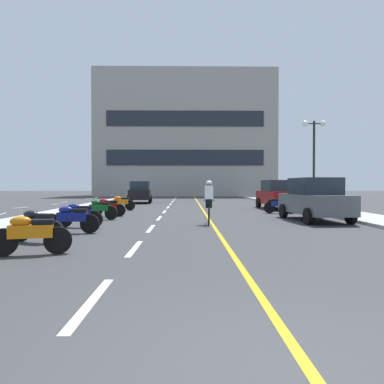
{
  "coord_description": "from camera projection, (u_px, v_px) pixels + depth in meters",
  "views": [
    {
      "loc": [
        -0.76,
        -2.78,
        1.52
      ],
      "look_at": [
        -0.44,
        17.66,
        1.12
      ],
      "focal_mm": 34.42,
      "sensor_mm": 36.0,
      "label": 1
    }
  ],
  "objects": [
    {
      "name": "ground_plane",
      "position": [
        198.0,
        208.0,
        23.82
      ],
      "size": [
        140.0,
        140.0,
        0.0
      ],
      "primitive_type": "plane",
      "color": "#38383A"
    },
    {
      "name": "curb_left",
      "position": [
        98.0,
        205.0,
        26.7
      ],
      "size": [
        2.4,
        72.0,
        0.12
      ],
      "primitive_type": "cube",
      "color": "#A8A8A3",
      "rests_on": "ground"
    },
    {
      "name": "curb_right",
      "position": [
        295.0,
        205.0,
        26.93
      ],
      "size": [
        2.4,
        72.0,
        0.12
      ],
      "primitive_type": "cube",
      "color": "#A8A8A3",
      "rests_on": "ground"
    },
    {
      "name": "lane_dash_0",
      "position": [
        91.0,
        301.0,
        4.79
      ],
      "size": [
        0.14,
        2.2,
        0.01
      ],
      "primitive_type": "cube",
      "color": "silver",
      "rests_on": "ground"
    },
    {
      "name": "lane_dash_1",
      "position": [
        135.0,
        248.0,
        8.79
      ],
      "size": [
        0.14,
        2.2,
        0.01
      ],
      "primitive_type": "cube",
      "color": "silver",
      "rests_on": "ground"
    },
    {
      "name": "lane_dash_2",
      "position": [
        151.0,
        228.0,
        12.79
      ],
      "size": [
        0.14,
        2.2,
        0.01
      ],
      "primitive_type": "cube",
      "color": "silver",
      "rests_on": "ground"
    },
    {
      "name": "lane_dash_3",
      "position": [
        159.0,
        218.0,
        16.79
      ],
      "size": [
        0.14,
        2.2,
        0.01
      ],
      "primitive_type": "cube",
      "color": "silver",
      "rests_on": "ground"
    },
    {
      "name": "lane_dash_4",
      "position": [
        164.0,
        212.0,
        20.79
      ],
      "size": [
        0.14,
        2.2,
        0.01
      ],
      "primitive_type": "cube",
      "color": "silver",
      "rests_on": "ground"
    },
    {
      "name": "lane_dash_5",
      "position": [
        168.0,
        207.0,
        24.78
      ],
      "size": [
        0.14,
        2.2,
        0.01
      ],
      "primitive_type": "cube",
      "color": "silver",
      "rests_on": "ground"
    },
    {
      "name": "lane_dash_6",
      "position": [
        170.0,
        204.0,
        28.78
      ],
      "size": [
        0.14,
        2.2,
        0.01
      ],
      "primitive_type": "cube",
      "color": "silver",
      "rests_on": "ground"
    },
    {
      "name": "lane_dash_7",
      "position": [
        172.0,
        202.0,
        32.78
      ],
      "size": [
        0.14,
        2.2,
        0.01
      ],
      "primitive_type": "cube",
      "color": "silver",
      "rests_on": "ground"
    },
    {
      "name": "lane_dash_8",
      "position": [
        174.0,
        200.0,
        36.78
      ],
      "size": [
        0.14,
        2.2,
        0.01
      ],
      "primitive_type": "cube",
      "color": "silver",
      "rests_on": "ground"
    },
    {
      "name": "lane_dash_9",
      "position": [
        175.0,
        199.0,
        40.78
      ],
      "size": [
        0.14,
        2.2,
        0.01
      ],
      "primitive_type": "cube",
      "color": "silver",
      "rests_on": "ground"
    },
    {
      "name": "lane_dash_10",
      "position": [
        176.0,
        197.0,
        44.78
      ],
      "size": [
        0.14,
        2.2,
        0.01
      ],
      "primitive_type": "cube",
      "color": "silver",
      "rests_on": "ground"
    },
    {
      "name": "lane_dash_11",
      "position": [
        177.0,
        196.0,
        48.78
      ],
      "size": [
        0.14,
        2.2,
        0.01
      ],
      "primitive_type": "cube",
      "color": "silver",
      "rests_on": "ground"
    },
    {
      "name": "centre_line_yellow",
      "position": [
        200.0,
        206.0,
        26.82
      ],
      "size": [
        0.12,
        66.0,
        0.01
      ],
      "primitive_type": "cube",
      "color": "gold",
      "rests_on": "ground"
    },
    {
      "name": "office_building",
      "position": [
        185.0,
        136.0,
        51.89
      ],
      "size": [
        24.27,
        8.64,
        16.87
      ],
      "color": "#9E998E",
      "rests_on": "ground"
    },
    {
      "name": "street_lamp_mid",
      "position": [
        314.0,
        144.0,
        22.44
      ],
      "size": [
        1.46,
        0.36,
        5.33
      ],
      "color": "black",
      "rests_on": "curb_right"
    },
    {
      "name": "parked_car_near",
      "position": [
        314.0,
        199.0,
        15.52
      ],
      "size": [
        2.19,
        4.32,
        1.82
      ],
      "color": "black",
      "rests_on": "ground"
    },
    {
      "name": "parked_car_mid",
      "position": [
        277.0,
        194.0,
        23.19
      ],
      "size": [
        2.13,
        4.3,
        1.82
      ],
      "color": "black",
      "rests_on": "ground"
    },
    {
      "name": "parked_car_far",
      "position": [
        140.0,
        192.0,
        30.86
      ],
      "size": [
        2.14,
        4.3,
        1.82
      ],
      "color": "black",
      "rests_on": "ground"
    },
    {
      "name": "motorcycle_1",
      "position": [
        30.0,
        233.0,
        7.94
      ],
      "size": [
        1.67,
        0.68,
        0.92
      ],
      "color": "black",
      "rests_on": "ground"
    },
    {
      "name": "motorcycle_2",
      "position": [
        36.0,
        225.0,
        9.67
      ],
      "size": [
        1.64,
        0.8,
        0.92
      ],
      "color": "black",
      "rests_on": "ground"
    },
    {
      "name": "motorcycle_3",
      "position": [
        72.0,
        218.0,
        11.51
      ],
      "size": [
        1.7,
        0.6,
        0.92
      ],
      "color": "black",
      "rests_on": "ground"
    },
    {
      "name": "motorcycle_4",
      "position": [
        79.0,
        214.0,
        13.08
      ],
      "size": [
        1.7,
        0.6,
        0.92
      ],
      "color": "black",
      "rests_on": "ground"
    },
    {
      "name": "motorcycle_5",
      "position": [
        100.0,
        209.0,
        16.14
      ],
      "size": [
        1.66,
        0.73,
        0.92
      ],
      "color": "black",
      "rests_on": "ground"
    },
    {
      "name": "motorcycle_6",
      "position": [
        107.0,
        207.0,
        17.59
      ],
      "size": [
        1.7,
        0.6,
        0.92
      ],
      "color": "black",
      "rests_on": "ground"
    },
    {
      "name": "motorcycle_7",
      "position": [
        280.0,
        205.0,
        19.47
      ],
      "size": [
        1.67,
        0.71,
        0.92
      ],
      "color": "black",
      "rests_on": "ground"
    },
    {
      "name": "motorcycle_8",
      "position": [
        121.0,
        202.0,
        21.87
      ],
      "size": [
        1.7,
        0.6,
        0.92
      ],
      "color": "black",
      "rests_on": "ground"
    },
    {
      "name": "cyclist_rider",
      "position": [
        209.0,
        201.0,
        14.11
      ],
      "size": [
        0.42,
        1.77,
        1.71
      ],
      "color": "black",
      "rests_on": "ground"
    }
  ]
}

